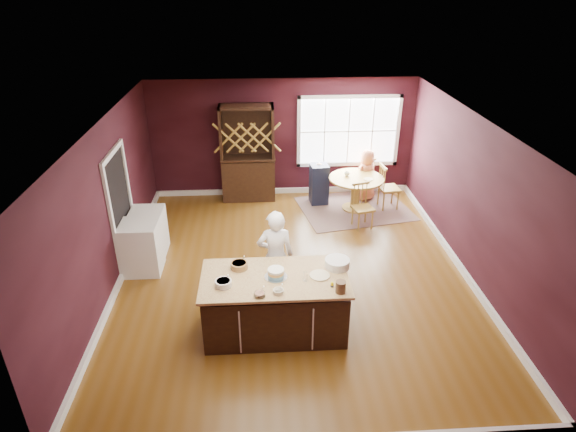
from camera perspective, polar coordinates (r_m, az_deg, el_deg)
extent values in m
plane|color=brown|center=(8.54, 0.67, -6.80)|extent=(7.00, 7.00, 0.00)
plane|color=white|center=(7.39, 0.79, 10.89)|extent=(7.00, 7.00, 0.00)
plane|color=#38141D|center=(11.12, -0.61, 9.18)|extent=(6.00, 0.00, 6.00)
plane|color=#38141D|center=(4.96, 3.82, -16.27)|extent=(6.00, 0.00, 6.00)
plane|color=#38141D|center=(8.23, -20.60, 0.75)|extent=(0.00, 7.00, 7.00)
plane|color=#38141D|center=(8.61, 21.06, 1.84)|extent=(0.00, 7.00, 7.00)
cube|color=black|center=(7.10, -1.54, -10.65)|extent=(2.00, 1.01, 0.83)
cube|color=#E7DF85|center=(6.81, -1.59, -7.41)|extent=(2.08, 1.09, 0.04)
cylinder|color=#935B2F|center=(10.89, 7.87, 0.97)|extent=(0.56, 0.56, 0.04)
cylinder|color=#935B2F|center=(10.75, 7.98, 2.57)|extent=(0.20, 0.20, 0.67)
cylinder|color=#935B2F|center=(10.60, 8.11, 4.42)|extent=(1.20, 1.20, 0.04)
imported|color=white|center=(7.52, -1.49, -4.81)|extent=(0.59, 0.39, 1.57)
cylinder|color=silver|center=(6.66, -7.67, -7.91)|extent=(0.23, 0.23, 0.09)
cylinder|color=olive|center=(7.00, -5.81, -5.85)|extent=(0.25, 0.25, 0.09)
cylinder|color=silver|center=(6.43, -3.39, -9.28)|extent=(0.15, 0.15, 0.06)
cylinder|color=beige|center=(6.48, -1.15, -8.91)|extent=(0.15, 0.15, 0.05)
cylinder|color=white|center=(6.70, 2.08, -7.17)|extent=(0.07, 0.07, 0.13)
cylinder|color=white|center=(6.84, 3.77, -7.04)|extent=(0.29, 0.29, 0.02)
cylinder|color=silver|center=(7.03, 5.85, -5.57)|extent=(0.36, 0.36, 0.12)
cylinder|color=brown|center=(6.50, 6.26, -8.35)|extent=(0.14, 0.14, 0.17)
cube|color=brown|center=(10.89, 7.87, 0.90)|extent=(2.64, 2.22, 0.01)
imported|color=#C06841|center=(11.18, 9.29, 4.81)|extent=(0.70, 0.64, 1.20)
cylinder|color=beige|center=(10.53, 9.50, 4.33)|extent=(0.20, 0.20, 0.01)
imported|color=beige|center=(10.64, 6.99, 4.96)|extent=(0.13, 0.13, 0.09)
cube|color=black|center=(10.93, -4.80, 7.36)|extent=(1.20, 0.50, 2.19)
cube|color=silver|center=(8.77, -16.95, -3.58)|extent=(0.64, 0.62, 0.92)
cube|color=white|center=(9.33, -16.14, -1.74)|extent=(0.60, 0.58, 0.87)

